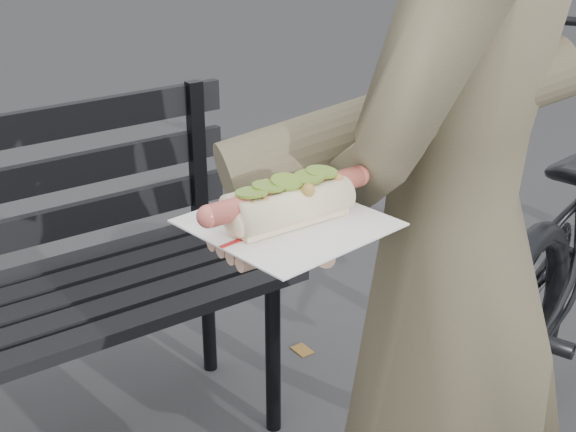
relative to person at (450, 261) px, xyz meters
The scene contains 2 objects.
person is the anchor object (origin of this frame).
held_hotdog 0.31m from the person, behind, with size 0.62×0.31×0.20m.
Camera 1 is at (-0.42, -0.69, 1.41)m, focal length 50.00 mm.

